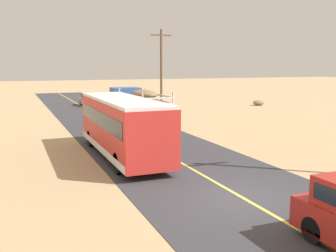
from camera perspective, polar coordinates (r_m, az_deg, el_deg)
ground_plane at (r=14.97m, az=10.94°, el=-10.47°), size 240.00×240.00×0.00m
road_surface at (r=14.97m, az=10.94°, el=-10.44°), size 8.00×120.00×0.02m
road_centre_line at (r=14.96m, az=10.94°, el=-10.39°), size 0.16×117.60×0.00m
livestock_truck at (r=33.91m, az=-5.35°, el=3.65°), size 2.53×9.70×3.02m
bus at (r=20.84m, az=-6.88°, el=0.11°), size 2.54×10.00×3.21m
car_far at (r=48.48m, az=-11.73°, el=3.81°), size 1.80×4.40×1.46m
power_pole_mid at (r=39.89m, az=-1.01°, el=8.53°), size 2.20×0.24×8.61m
boulder_near_shoulder at (r=49.26m, az=13.40°, el=3.40°), size 1.43×1.27×0.65m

